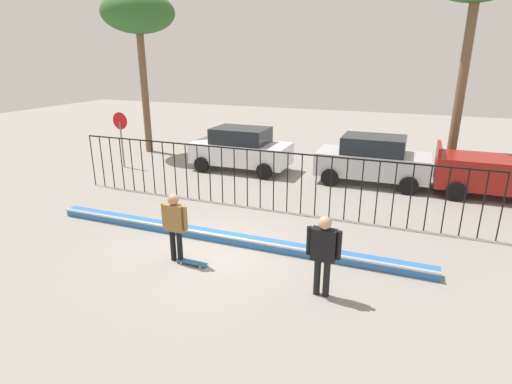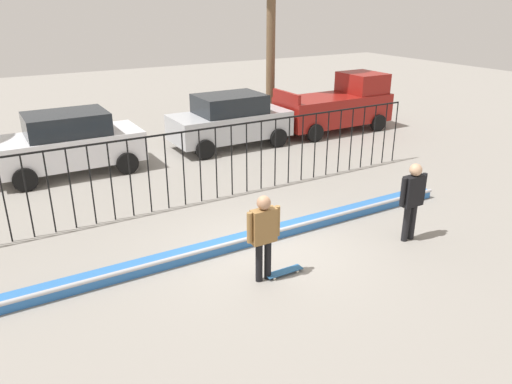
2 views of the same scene
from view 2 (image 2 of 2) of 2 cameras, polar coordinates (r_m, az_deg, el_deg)
ground_plane at (r=10.71m, az=1.17°, el=-7.03°), size 60.00×60.00×0.00m
bowl_coping_ledge at (r=11.08m, az=-0.35°, el=-5.28°), size 11.00×0.40×0.27m
perimeter_fence at (r=12.97m, az=-6.50°, el=3.88°), size 14.04×0.04×1.99m
skateboarder at (r=9.27m, az=0.88°, el=-4.49°), size 0.71×0.27×1.76m
skateboard at (r=9.92m, az=3.25°, el=-9.17°), size 0.80×0.20×0.07m
camera_operator at (r=11.34m, az=17.64°, el=-0.35°), size 0.73×0.27×1.81m
parked_car_white at (r=16.23m, az=-20.78°, el=5.36°), size 4.30×2.12×1.90m
parked_car_silver at (r=18.06m, az=-3.02°, el=8.28°), size 4.30×2.12×1.90m
pickup_truck at (r=20.59m, az=9.44°, el=9.88°), size 4.70×2.12×2.24m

